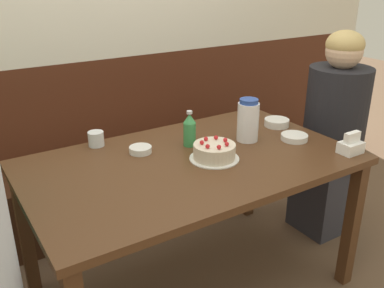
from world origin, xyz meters
The scene contains 13 objects.
ground_plane centered at (0.00, 0.00, 0.00)m, with size 12.00×12.00×0.00m, color brown.
back_wall centered at (0.00, 1.05, 1.25)m, with size 4.80×0.04×2.50m.
bench_seat centered at (0.00, 0.83, 0.21)m, with size 2.09×0.38×0.43m.
dining_table centered at (0.00, 0.00, 0.65)m, with size 1.50×0.90×0.73m.
birthday_cake centered at (0.09, -0.06, 0.76)m, with size 0.23×0.23×0.09m.
water_pitcher centered at (0.37, 0.05, 0.83)m, with size 0.11×0.11×0.22m.
soju_bottle centered at (0.08, 0.14, 0.81)m, with size 0.06×0.06×0.18m.
napkin_holder centered at (0.68, -0.34, 0.76)m, with size 0.11×0.08×0.11m.
bowl_soup_white centered at (0.64, 0.12, 0.75)m, with size 0.14×0.14×0.04m.
bowl_rice_small centered at (-0.16, 0.19, 0.74)m, with size 0.11×0.11×0.03m.
bowl_side_dish centered at (0.57, -0.08, 0.74)m, with size 0.14×0.14×0.03m.
glass_water_tall centered at (-0.31, 0.39, 0.76)m, with size 0.08×0.08×0.07m.
person_grey_tee centered at (1.01, 0.03, 0.61)m, with size 0.35×0.35×1.23m.
Camera 1 is at (-0.95, -1.51, 1.54)m, focal length 40.00 mm.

